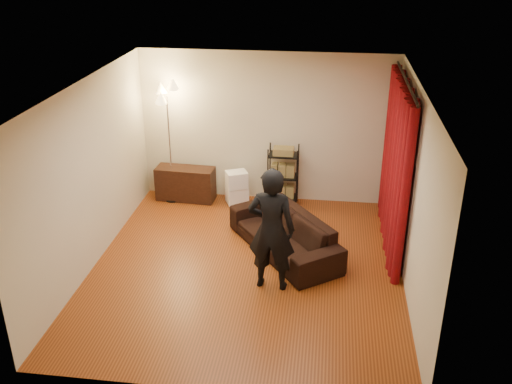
# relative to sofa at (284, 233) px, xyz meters

# --- Properties ---
(floor) EXTENTS (5.00, 5.00, 0.00)m
(floor) POSITION_rel_sofa_xyz_m (-0.50, -0.57, -0.31)
(floor) COLOR brown
(floor) RESTS_ON ground
(ceiling) EXTENTS (5.00, 5.00, 0.00)m
(ceiling) POSITION_rel_sofa_xyz_m (-0.50, -0.57, 2.39)
(ceiling) COLOR white
(ceiling) RESTS_ON ground
(wall_back) EXTENTS (5.00, 0.00, 5.00)m
(wall_back) POSITION_rel_sofa_xyz_m (-0.50, 1.93, 1.04)
(wall_back) COLOR beige
(wall_back) RESTS_ON ground
(wall_front) EXTENTS (5.00, 0.00, 5.00)m
(wall_front) POSITION_rel_sofa_xyz_m (-0.50, -3.07, 1.04)
(wall_front) COLOR beige
(wall_front) RESTS_ON ground
(wall_left) EXTENTS (0.00, 5.00, 5.00)m
(wall_left) POSITION_rel_sofa_xyz_m (-2.75, -0.57, 1.04)
(wall_left) COLOR beige
(wall_left) RESTS_ON ground
(wall_right) EXTENTS (0.00, 5.00, 5.00)m
(wall_right) POSITION_rel_sofa_xyz_m (1.75, -0.57, 1.04)
(wall_right) COLOR beige
(wall_right) RESTS_ON ground
(curtain_rod) EXTENTS (0.04, 2.65, 0.04)m
(curtain_rod) POSITION_rel_sofa_xyz_m (1.65, 0.55, 2.27)
(curtain_rod) COLOR black
(curtain_rod) RESTS_ON wall_right
(curtain) EXTENTS (0.22, 2.65, 2.55)m
(curtain) POSITION_rel_sofa_xyz_m (1.63, 0.55, 0.97)
(curtain) COLOR maroon
(curtain) RESTS_ON ground
(sofa) EXTENTS (1.92, 2.19, 0.62)m
(sofa) POSITION_rel_sofa_xyz_m (0.00, 0.00, 0.00)
(sofa) COLOR black
(sofa) RESTS_ON ground
(person) EXTENTS (0.68, 0.48, 1.76)m
(person) POSITION_rel_sofa_xyz_m (-0.10, -0.98, 0.57)
(person) COLOR black
(person) RESTS_ON ground
(media_cabinet) EXTENTS (1.08, 0.46, 0.62)m
(media_cabinet) POSITION_rel_sofa_xyz_m (-1.96, 1.65, -0.00)
(media_cabinet) COLOR #331A10
(media_cabinet) RESTS_ON ground
(storage_boxes) EXTENTS (0.46, 0.42, 0.62)m
(storage_boxes) POSITION_rel_sofa_xyz_m (-1.00, 1.61, 0.00)
(storage_boxes) COLOR white
(storage_boxes) RESTS_ON ground
(wire_shelf) EXTENTS (0.57, 0.45, 1.12)m
(wire_shelf) POSITION_rel_sofa_xyz_m (-0.17, 1.64, 0.25)
(wire_shelf) COLOR black
(wire_shelf) RESTS_ON ground
(floor_lamp) EXTENTS (0.41, 0.41, 2.18)m
(floor_lamp) POSITION_rel_sofa_xyz_m (-2.20, 1.60, 0.78)
(floor_lamp) COLOR silver
(floor_lamp) RESTS_ON ground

